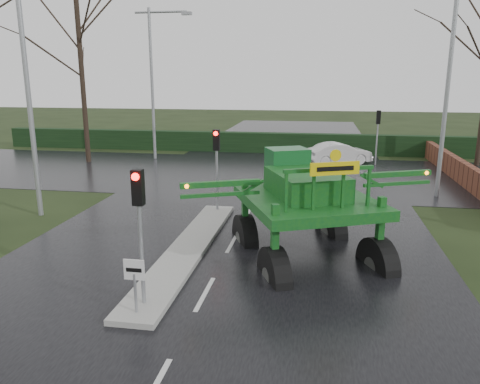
% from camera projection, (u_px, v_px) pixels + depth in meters
% --- Properties ---
extents(ground, '(140.00, 140.00, 0.00)m').
position_uv_depth(ground, '(205.00, 295.00, 12.38)').
color(ground, black).
rests_on(ground, ground).
extents(road_main, '(14.00, 80.00, 0.02)m').
position_uv_depth(road_main, '(256.00, 199.00, 21.95)').
color(road_main, black).
rests_on(road_main, ground).
extents(road_cross, '(80.00, 12.00, 0.02)m').
position_uv_depth(road_cross, '(269.00, 174.00, 27.69)').
color(road_cross, black).
rests_on(road_cross, ground).
extents(median_island, '(1.20, 10.00, 0.16)m').
position_uv_depth(median_island, '(188.00, 249.00, 15.44)').
color(median_island, gray).
rests_on(median_island, ground).
extents(hedge_row, '(44.00, 0.90, 1.50)m').
position_uv_depth(hedge_row, '(281.00, 143.00, 35.17)').
color(hedge_row, black).
rests_on(hedge_row, ground).
extents(brick_wall, '(0.40, 20.00, 1.20)m').
position_uv_depth(brick_wall, '(458.00, 170.00, 25.85)').
color(brick_wall, '#592D1E').
rests_on(brick_wall, ground).
extents(keep_left_sign, '(0.50, 0.07, 1.35)m').
position_uv_depth(keep_left_sign, '(135.00, 277.00, 10.90)').
color(keep_left_sign, gray).
rests_on(keep_left_sign, ground).
extents(traffic_signal_near, '(0.26, 0.33, 3.52)m').
position_uv_depth(traffic_signal_near, '(139.00, 209.00, 11.00)').
color(traffic_signal_near, gray).
rests_on(traffic_signal_near, ground).
extents(traffic_signal_mid, '(0.26, 0.33, 3.52)m').
position_uv_depth(traffic_signal_mid, '(217.00, 152.00, 19.14)').
color(traffic_signal_mid, gray).
rests_on(traffic_signal_mid, ground).
extents(traffic_signal_far, '(0.26, 0.33, 3.52)m').
position_uv_depth(traffic_signal_far, '(378.00, 125.00, 29.85)').
color(traffic_signal_far, gray).
rests_on(traffic_signal_far, ground).
extents(street_light_left_near, '(3.85, 0.30, 10.00)m').
position_uv_depth(street_light_left_near, '(33.00, 66.00, 18.01)').
color(street_light_left_near, gray).
rests_on(street_light_left_near, ground).
extents(street_light_right, '(3.85, 0.30, 10.00)m').
position_uv_depth(street_light_right, '(442.00, 68.00, 21.10)').
color(street_light_right, gray).
rests_on(street_light_right, ground).
extents(street_light_left_far, '(3.85, 0.30, 10.00)m').
position_uv_depth(street_light_left_far, '(156.00, 71.00, 31.41)').
color(street_light_left_far, gray).
rests_on(street_light_left_far, ground).
extents(tree_left_far, '(7.70, 7.70, 13.26)m').
position_uv_depth(tree_left_far, '(80.00, 52.00, 29.92)').
color(tree_left_far, black).
rests_on(tree_left_far, ground).
extents(crop_sprayer, '(7.59, 6.21, 4.60)m').
position_uv_depth(crop_sprayer, '(273.00, 203.00, 13.08)').
color(crop_sprayer, black).
rests_on(crop_sprayer, ground).
extents(white_sedan, '(4.46, 3.06, 1.39)m').
position_uv_depth(white_sedan, '(339.00, 164.00, 30.89)').
color(white_sedan, silver).
rests_on(white_sedan, ground).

